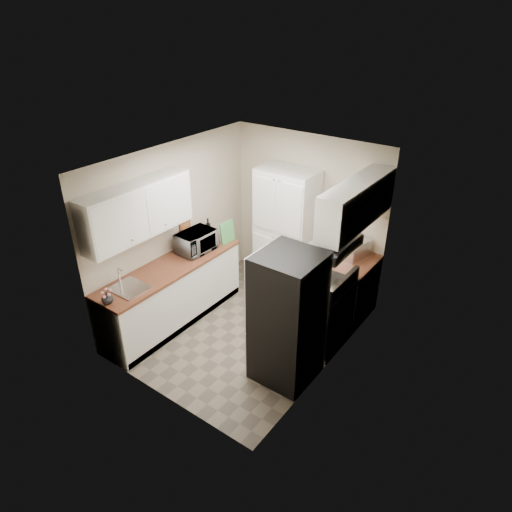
{
  "coord_description": "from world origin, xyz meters",
  "views": [
    {
      "loc": [
        3.22,
        -4.17,
        4.09
      ],
      "look_at": [
        0.07,
        0.15,
        1.16
      ],
      "focal_mm": 32.0,
      "sensor_mm": 36.0,
      "label": 1
    }
  ],
  "objects_px": {
    "electric_range": "(321,313)",
    "microwave": "(196,242)",
    "wine_bottle": "(208,229)",
    "pantry_cabinet": "(286,231)",
    "toaster_oven": "(353,248)",
    "refrigerator": "(288,318)"
  },
  "relations": [
    {
      "from": "microwave",
      "to": "electric_range",
      "type": "bearing_deg",
      "value": -80.06
    },
    {
      "from": "electric_range",
      "to": "refrigerator",
      "type": "xyz_separation_m",
      "value": [
        -0.03,
        -0.8,
        0.37
      ]
    },
    {
      "from": "pantry_cabinet",
      "to": "electric_range",
      "type": "bearing_deg",
      "value": -38.22
    },
    {
      "from": "refrigerator",
      "to": "microwave",
      "type": "height_order",
      "value": "refrigerator"
    },
    {
      "from": "electric_range",
      "to": "microwave",
      "type": "height_order",
      "value": "microwave"
    },
    {
      "from": "microwave",
      "to": "wine_bottle",
      "type": "xyz_separation_m",
      "value": [
        -0.15,
        0.44,
        -0.01
      ]
    },
    {
      "from": "toaster_oven",
      "to": "pantry_cabinet",
      "type": "bearing_deg",
      "value": -166.09
    },
    {
      "from": "pantry_cabinet",
      "to": "wine_bottle",
      "type": "xyz_separation_m",
      "value": [
        -0.94,
        -0.76,
        0.07
      ]
    },
    {
      "from": "electric_range",
      "to": "microwave",
      "type": "bearing_deg",
      "value": -171.97
    },
    {
      "from": "pantry_cabinet",
      "to": "microwave",
      "type": "xyz_separation_m",
      "value": [
        -0.79,
        -1.2,
        0.07
      ]
    },
    {
      "from": "wine_bottle",
      "to": "toaster_oven",
      "type": "distance_m",
      "value": 2.21
    },
    {
      "from": "refrigerator",
      "to": "microwave",
      "type": "xyz_separation_m",
      "value": [
        -1.93,
        0.52,
        0.22
      ]
    },
    {
      "from": "pantry_cabinet",
      "to": "toaster_oven",
      "type": "height_order",
      "value": "pantry_cabinet"
    },
    {
      "from": "electric_range",
      "to": "wine_bottle",
      "type": "height_order",
      "value": "wine_bottle"
    },
    {
      "from": "pantry_cabinet",
      "to": "microwave",
      "type": "relative_size",
      "value": 3.57
    },
    {
      "from": "electric_range",
      "to": "microwave",
      "type": "xyz_separation_m",
      "value": [
        -1.96,
        -0.28,
        0.6
      ]
    },
    {
      "from": "electric_range",
      "to": "wine_bottle",
      "type": "xyz_separation_m",
      "value": [
        -2.11,
        0.16,
        0.59
      ]
    },
    {
      "from": "electric_range",
      "to": "refrigerator",
      "type": "height_order",
      "value": "refrigerator"
    },
    {
      "from": "electric_range",
      "to": "refrigerator",
      "type": "relative_size",
      "value": 0.66
    },
    {
      "from": "electric_range",
      "to": "pantry_cabinet",
      "type": "bearing_deg",
      "value": 141.78
    },
    {
      "from": "wine_bottle",
      "to": "refrigerator",
      "type": "bearing_deg",
      "value": -24.85
    },
    {
      "from": "electric_range",
      "to": "refrigerator",
      "type": "distance_m",
      "value": 0.88
    }
  ]
}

